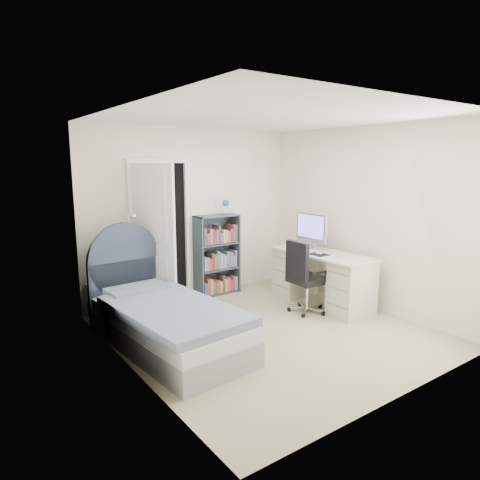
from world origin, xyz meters
TOP-DOWN VIEW (x-y plane):
  - room_shell at (0.00, 0.00)m, footprint 3.50×3.70m
  - door at (-0.73, 1.52)m, footprint 0.92×0.80m
  - bed at (-1.18, 0.37)m, footprint 1.14×2.15m
  - nightstand at (-1.47, 1.62)m, footprint 0.36×0.36m
  - floor_lamp at (-1.15, 1.36)m, footprint 0.20×0.20m
  - bookcase at (0.32, 1.65)m, footprint 0.69×0.29m
  - desk at (1.25, 0.36)m, footprint 0.62×1.55m
  - office_chair at (0.79, 0.24)m, footprint 0.51×0.52m

SIDE VIEW (x-z plane):
  - bed at x=-1.18m, z-range -0.35..0.93m
  - nightstand at x=-1.47m, z-range 0.08..0.62m
  - desk at x=1.25m, z-range -0.22..1.05m
  - office_chair at x=0.79m, z-range 0.05..1.04m
  - floor_lamp at x=-1.15m, z-range -0.13..1.26m
  - bookcase at x=0.32m, z-range -0.16..1.29m
  - door at x=-0.73m, z-range 0.00..2.06m
  - room_shell at x=0.00m, z-range -0.05..2.55m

